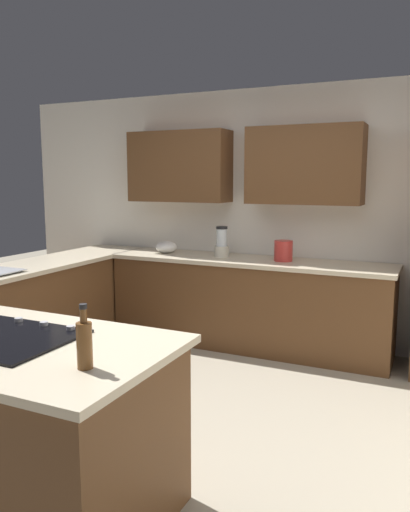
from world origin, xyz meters
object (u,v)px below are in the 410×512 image
mixing_bowl (166,247)px  kettle (283,251)px  second_bottle (84,343)px  blender (222,244)px

mixing_bowl → kettle: (-1.30, 0.00, 0.04)m
kettle → second_bottle: second_bottle is taller
blender → second_bottle: blender is taller
mixing_bowl → kettle: bearing=180.0°
blender → second_bottle: bearing=102.7°
second_bottle → mixing_bowl: bearing=-66.4°
kettle → second_bottle: bearing=90.8°
mixing_bowl → second_bottle: second_bottle is taller
blender → mixing_bowl: 0.65m
blender → kettle: size_ratio=1.56×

